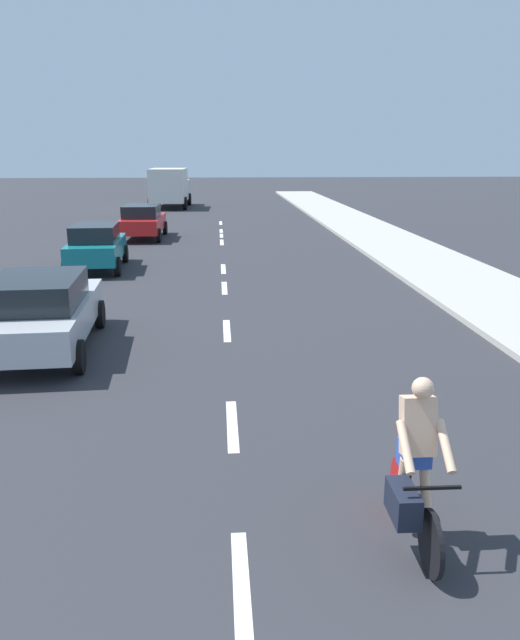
{
  "coord_description": "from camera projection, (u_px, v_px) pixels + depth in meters",
  "views": [
    {
      "loc": [
        -0.16,
        -0.22,
        3.96
      ],
      "look_at": [
        0.55,
        10.22,
        1.1
      ],
      "focal_mm": 34.64,
      "sensor_mm": 36.0,
      "label": 1
    }
  ],
  "objects": [
    {
      "name": "ground_plane",
      "position": [
        224.0,
        275.0,
        20.51
      ],
      "size": [
        160.0,
        160.0,
        0.0
      ],
      "primitive_type": "plane",
      "color": "#2D2D33"
    },
    {
      "name": "sidewalk_strip",
      "position": [
        423.0,
        260.0,
        22.9
      ],
      "size": [
        3.6,
        80.0,
        0.14
      ],
      "primitive_type": "cube",
      "color": "#B2ADA3",
      "rests_on": "ground"
    },
    {
      "name": "lane_stripe_1",
      "position": [
        242.0,
        590.0,
        5.76
      ],
      "size": [
        0.16,
        1.8,
        0.01
      ],
      "primitive_type": "cube",
      "color": "white",
      "rests_on": "ground"
    },
    {
      "name": "lane_stripe_2",
      "position": [
        232.0,
        425.0,
        9.24
      ],
      "size": [
        0.16,
        1.8,
        0.01
      ],
      "primitive_type": "cube",
      "color": "white",
      "rests_on": "ground"
    },
    {
      "name": "lane_stripe_3",
      "position": [
        227.0,
        330.0,
        14.12
      ],
      "size": [
        0.16,
        1.8,
        0.01
      ],
      "primitive_type": "cube",
      "color": "white",
      "rests_on": "ground"
    },
    {
      "name": "lane_stripe_4",
      "position": [
        224.0,
        288.0,
        18.52
      ],
      "size": [
        0.16,
        1.8,
        0.01
      ],
      "primitive_type": "cube",
      "color": "white",
      "rests_on": "ground"
    },
    {
      "name": "lane_stripe_5",
      "position": [
        223.0,
        269.0,
        21.53
      ],
      "size": [
        0.16,
        1.8,
        0.01
      ],
      "primitive_type": "cube",
      "color": "white",
      "rests_on": "ground"
    },
    {
      "name": "lane_stripe_6",
      "position": [
        222.0,
        242.0,
        27.83
      ],
      "size": [
        0.16,
        1.8,
        0.01
      ],
      "primitive_type": "cube",
      "color": "white",
      "rests_on": "ground"
    },
    {
      "name": "lane_stripe_7",
      "position": [
        221.0,
        235.0,
        30.22
      ],
      "size": [
        0.16,
        1.8,
        0.01
      ],
      "primitive_type": "cube",
      "color": "white",
      "rests_on": "ground"
    },
    {
      "name": "lane_stripe_8",
      "position": [
        221.0,
        231.0,
        31.65
      ],
      "size": [
        0.16,
        1.8,
        0.01
      ],
      "primitive_type": "cube",
      "color": "white",
      "rests_on": "ground"
    },
    {
      "name": "lane_stripe_9",
      "position": [
        221.0,
        223.0,
        35.36
      ],
      "size": [
        0.16,
        1.8,
        0.01
      ],
      "primitive_type": "cube",
      "color": "white",
      "rests_on": "ground"
    },
    {
      "name": "cyclist",
      "position": [
        414.0,
        471.0,
        6.25
      ],
      "size": [
        0.62,
        1.71,
        1.82
      ],
      "rotation": [
        0.0,
        0.0,
        3.13
      ],
      "color": "black",
      "rests_on": "ground"
    },
    {
      "name": "parked_car_silver",
      "position": [
        40.0,
        311.0,
        12.5
      ],
      "size": [
        2.31,
        4.68,
        1.57
      ],
      "rotation": [
        0.0,
        0.0,
        0.06
      ],
      "color": "#B7BABF",
      "rests_on": "ground"
    },
    {
      "name": "parked_car_teal",
      "position": [
        96.0,
        246.0,
        21.22
      ],
      "size": [
        1.99,
        4.0,
        1.57
      ],
      "rotation": [
        0.0,
        0.0,
        0.05
      ],
      "color": "#14727A",
      "rests_on": "ground"
    },
    {
      "name": "parked_car_red",
      "position": [
        142.0,
        221.0,
        28.84
      ],
      "size": [
        2.02,
        4.26,
        1.57
      ],
      "rotation": [
        0.0,
        0.0,
        -0.02
      ],
      "color": "red",
      "rests_on": "ground"
    },
    {
      "name": "delivery_truck",
      "position": [
        170.0,
        187.0,
        44.64
      ],
      "size": [
        2.84,
        6.32,
        2.8
      ],
      "rotation": [
        0.0,
        0.0,
        -0.03
      ],
      "color": "beige",
      "rests_on": "ground"
    }
  ]
}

